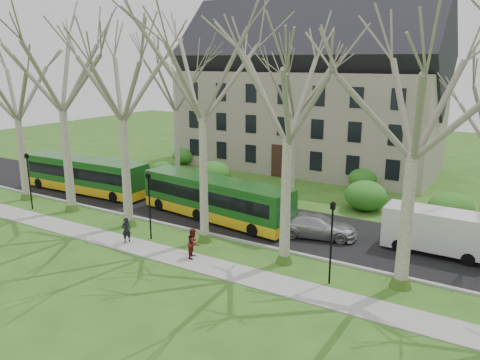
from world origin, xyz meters
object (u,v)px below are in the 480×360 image
Objects in this scene: pedestrian_a at (126,230)px; van_a at (437,232)px; pedestrian_b at (193,243)px; bus_lead at (86,175)px; bus_follow at (215,198)px; sedan at (317,226)px.

van_a is at bearing 137.00° from pedestrian_a.
pedestrian_b reaches higher than pedestrian_a.
bus_lead is 13.50m from bus_follow.
sedan is 0.86× the size of van_a.
bus_lead is 28.11m from van_a.
van_a is (28.07, 1.49, -0.23)m from bus_lead.
pedestrian_a is (-16.85, -8.17, -0.49)m from van_a.
van_a reaches higher than pedestrian_a.
bus_follow is 7.63m from sedan.
bus_follow is at bearing 3.71° from pedestrian_b.
bus_lead is 1.00× the size of bus_follow.
pedestrian_a is 0.92× the size of pedestrian_b.
bus_follow is 14.66m from van_a.
pedestrian_a is at bearing 111.44° from sedan.
pedestrian_a is at bearing 73.14° from pedestrian_b.
bus_lead reaches higher than van_a.
bus_lead is at bearing -173.05° from bus_follow.
sedan is (7.58, 0.42, -0.78)m from bus_follow.
sedan is 2.91× the size of pedestrian_b.
bus_follow is at bearing 79.34° from sedan.
pedestrian_a is (-2.28, -6.56, -0.72)m from bus_follow.
bus_lead reaches higher than bus_follow.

